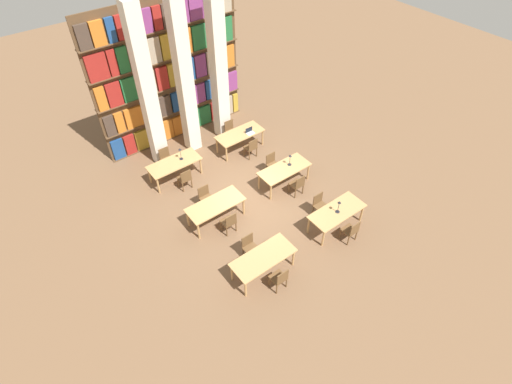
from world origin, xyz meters
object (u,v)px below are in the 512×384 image
desk_lamp_2 (180,152)px  chair_11 (231,130)px  chair_3 (320,205)px  chair_5 (206,197)px  reading_table_2 (215,206)px  chair_7 (272,164)px  reading_table_5 (240,135)px  chair_6 (298,184)px  reading_table_0 (263,259)px  reading_table_1 (337,213)px  chair_0 (280,278)px  chair_2 (351,231)px  desk_lamp_1 (290,158)px  chair_1 (250,247)px  pillar_left (147,92)px  reading_table_4 (174,164)px  pillar_center (184,79)px  chair_8 (185,178)px  pillar_right (218,67)px  reading_table_3 (284,170)px  chair_9 (166,158)px  desk_lamp_0 (339,205)px  chair_10 (251,147)px  laptop (250,132)px  chair_4 (229,222)px

desk_lamp_2 → chair_11: (2.63, 0.69, -0.60)m
chair_3 → chair_5: size_ratio=1.00×
reading_table_2 → chair_7: 3.02m
reading_table_5 → chair_6: bearing=-88.7°
reading_table_0 → reading_table_2: (0.05, 2.58, 0.00)m
reading_table_2 → chair_7: size_ratio=2.19×
reading_table_1 → chair_3: (-0.05, 0.70, -0.18)m
chair_0 → chair_6: 3.91m
chair_2 → reading_table_2: size_ratio=0.46×
desk_lamp_1 → chair_11: desk_lamp_1 is taller
chair_0 → chair_1: size_ratio=1.00×
chair_7 → reading_table_5: chair_7 is taller
pillar_left → chair_1: size_ratio=6.87×
chair_2 → reading_table_4: (-2.91, 5.93, 0.18)m
chair_7 → reading_table_5: bearing=-87.8°
reading_table_2 → desk_lamp_1: size_ratio=4.17×
pillar_center → reading_table_1: 7.07m
chair_0 → chair_8: size_ratio=1.00×
pillar_left → chair_8: size_ratio=6.87×
chair_2 → chair_7: bearing=89.0°
pillar_right → chair_3: (-0.00, -5.80, -2.53)m
reading_table_0 → reading_table_3: 3.92m
reading_table_3 → chair_11: chair_11 is taller
chair_9 → pillar_left: bearing=-92.6°
chair_5 → chair_9: (-0.09, 2.64, 0.00)m
chair_3 → chair_6: (0.07, 1.18, 0.00)m
chair_3 → desk_lamp_0: bearing=91.9°
chair_10 → reading_table_5: bearing=93.2°
chair_5 → laptop: bearing=-151.3°
reading_table_3 → desk_lamp_2: size_ratio=3.89×
chair_7 → desk_lamp_2: 3.37m
pillar_left → reading_table_1: pillar_left is taller
pillar_left → chair_11: (2.91, -0.57, -2.53)m
reading_table_3 → chair_9: bearing=131.3°
reading_table_1 → desk_lamp_1: (0.27, 2.63, 0.39)m
pillar_center → chair_6: pillar_center is taller
desk_lamp_0 → chair_4: (-2.84, 1.92, -0.59)m
reading_table_2 → chair_11: size_ratio=2.19×
chair_9 → reading_table_5: chair_9 is taller
chair_3 → reading_table_3: size_ratio=0.46×
reading_table_0 → reading_table_1: 2.97m
chair_0 → reading_table_5: 6.59m
chair_0 → desk_lamp_0: bearing=12.8°
chair_4 → laptop: laptop is taller
chair_8 → pillar_center: bearing=53.4°
reading_table_3 → laptop: (0.29, 2.43, 0.12)m
chair_5 → chair_7: (2.89, -0.01, 0.00)m
reading_table_2 → reading_table_4: 2.64m
reading_table_2 → chair_11: 4.43m
pillar_right → chair_9: (-2.91, -0.57, -2.53)m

